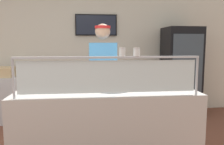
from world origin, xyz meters
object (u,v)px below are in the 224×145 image
object	(u,v)px
pizza_box_stack	(3,72)
pizza_tray	(112,88)
drink_fridge	(181,72)
pepper_flake_shaker	(137,52)
parmesan_shaker	(122,52)
worker_figure	(103,78)
pizza_server	(109,87)

from	to	relation	value
pizza_box_stack	pizza_tray	bearing A→B (deg)	-44.72
pizza_tray	pizza_box_stack	distance (m)	2.64
drink_fridge	pepper_flake_shaker	bearing A→B (deg)	-122.58
pizza_tray	pizza_box_stack	bearing A→B (deg)	135.28
parmesan_shaker	worker_figure	size ratio (longest dim) A/B	0.05
drink_fridge	pizza_server	bearing A→B (deg)	-131.22
drink_fridge	pizza_box_stack	distance (m)	3.52
pizza_box_stack	pizza_server	bearing A→B (deg)	-45.61
parmesan_shaker	pepper_flake_shaker	size ratio (longest dim) A/B	1.01
pizza_server	pepper_flake_shaker	xyz separation A→B (m)	(0.25, -0.32, 0.41)
drink_fridge	worker_figure	bearing A→B (deg)	-141.88
pizza_box_stack	drink_fridge	bearing A→B (deg)	0.71
pepper_flake_shaker	worker_figure	bearing A→B (deg)	107.06
pizza_tray	worker_figure	distance (m)	0.56
parmesan_shaker	pizza_box_stack	xyz separation A→B (m)	(-1.94, 2.20, -0.43)
pizza_server	pepper_flake_shaker	distance (m)	0.58
parmesan_shaker	pepper_flake_shaker	distance (m)	0.15
pizza_server	drink_fridge	bearing A→B (deg)	50.92
parmesan_shaker	pizza_box_stack	size ratio (longest dim) A/B	0.21
worker_figure	drink_fridge	xyz separation A→B (m)	(1.71, 1.34, -0.09)
worker_figure	parmesan_shaker	bearing A→B (deg)	-81.79
pizza_tray	drink_fridge	world-z (taller)	drink_fridge
pizza_server	parmesan_shaker	size ratio (longest dim) A/B	3.19
pepper_flake_shaker	pizza_box_stack	world-z (taller)	pepper_flake_shaker
worker_figure	drink_fridge	world-z (taller)	drink_fridge
worker_figure	drink_fridge	bearing A→B (deg)	38.12
pizza_tray	pizza_box_stack	xyz separation A→B (m)	(-1.87, 1.86, -0.01)
pepper_flake_shaker	drink_fridge	bearing A→B (deg)	57.42
pepper_flake_shaker	pizza_box_stack	distance (m)	3.06
pizza_server	worker_figure	size ratio (longest dim) A/B	0.16
pepper_flake_shaker	worker_figure	size ratio (longest dim) A/B	0.05
pepper_flake_shaker	pizza_box_stack	xyz separation A→B (m)	(-2.09, 2.20, -0.43)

